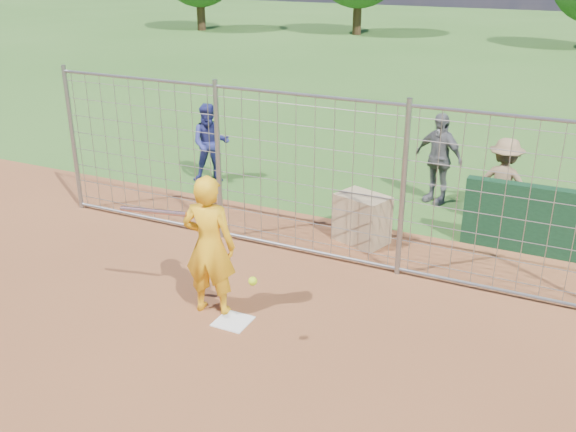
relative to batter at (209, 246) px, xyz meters
The scene contains 10 objects.
ground 1.02m from the batter, ahead, with size 100.00×100.00×0.00m, color #2D591E.
home_plate 1.02m from the batter, 19.08° to the right, with size 0.43×0.43×0.02m, color silver.
dugout_wall 5.29m from the batter, 44.07° to the left, with size 2.60×0.20×1.10m, color #11381E.
batter is the anchor object (origin of this frame).
bystander_a 5.18m from the batter, 122.00° to the left, with size 0.78×0.61×1.60m, color navy.
bystander_b 5.48m from the batter, 72.33° to the left, with size 1.00×0.42×1.70m, color #5C5D62.
bystander_c 5.40m from the batter, 57.02° to the left, with size 1.00×0.58×1.56m, color #846748.
equipment_bin 3.13m from the batter, 70.51° to the left, with size 0.80×0.55×0.80m, color tan.
equipment_in_play 0.56m from the batter, 121.91° to the right, with size 1.97×0.38×0.61m.
backstop_fence 2.13m from the batter, 79.38° to the left, with size 9.08×0.08×2.60m.
Camera 1 is at (3.69, -6.24, 4.39)m, focal length 40.00 mm.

